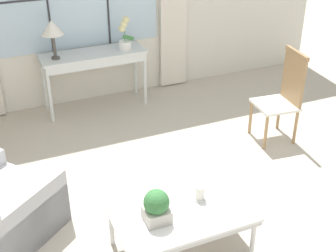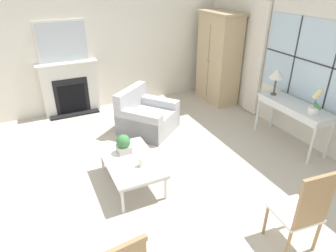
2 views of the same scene
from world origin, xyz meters
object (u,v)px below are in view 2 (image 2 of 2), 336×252
object	(u,v)px
fireplace	(70,84)
side_chair_wooden	(304,209)
potted_orchid	(315,104)
coffee_table	(131,162)
armoire	(219,58)
armchair_upholstered	(147,118)
pillar_candle	(141,162)
table_lamp	(277,74)
console_table	(294,108)
potted_plant_small	(124,144)

from	to	relation	value
fireplace	side_chair_wooden	size ratio (longest dim) A/B	1.80
potted_orchid	coffee_table	xyz separation A→B (m)	(-0.51, -2.84, -0.57)
armoire	potted_orchid	size ratio (longest dim) A/B	4.59
fireplace	armchair_upholstered	world-z (taller)	fireplace
armchair_upholstered	pillar_candle	size ratio (longest dim) A/B	8.86
armoire	table_lamp	size ratio (longest dim) A/B	4.11
console_table	coffee_table	size ratio (longest dim) A/B	1.20
console_table	side_chair_wooden	distance (m)	2.43
coffee_table	table_lamp	bearing A→B (deg)	97.59
fireplace	potted_orchid	xyz separation A→B (m)	(3.39, 3.18, 0.29)
coffee_table	potted_plant_small	distance (m)	0.29
armoire	pillar_candle	xyz separation A→B (m)	(2.40, -2.80, -0.53)
potted_orchid	pillar_candle	bearing A→B (deg)	-96.39
table_lamp	armoire	bearing A→B (deg)	179.68
table_lamp	fireplace	bearing A→B (deg)	-127.88
pillar_candle	console_table	bearing A→B (deg)	92.18
coffee_table	armchair_upholstered	bearing A→B (deg)	150.73
potted_plant_small	pillar_candle	bearing A→B (deg)	13.43
side_chair_wooden	table_lamp	bearing A→B (deg)	144.13
armchair_upholstered	coffee_table	bearing A→B (deg)	-29.27
armoire	armchair_upholstered	size ratio (longest dim) A/B	1.56
fireplace	armoire	size ratio (longest dim) A/B	0.97
table_lamp	potted_orchid	world-z (taller)	table_lamp
armchair_upholstered	side_chair_wooden	size ratio (longest dim) A/B	1.20
potted_orchid	coffee_table	bearing A→B (deg)	-100.23
armchair_upholstered	table_lamp	bearing A→B (deg)	63.21
armchair_upholstered	side_chair_wooden	distance (m)	3.34
side_chair_wooden	potted_plant_small	distance (m)	2.45
armoire	potted_orchid	xyz separation A→B (m)	(2.71, -0.04, -0.07)
fireplace	coffee_table	world-z (taller)	fireplace
armoire	pillar_candle	world-z (taller)	armoire
fireplace	potted_plant_small	bearing A→B (deg)	6.77
fireplace	potted_plant_small	distance (m)	2.67
potted_plant_small	coffee_table	bearing A→B (deg)	6.39
fireplace	table_lamp	bearing A→B (deg)	52.12
console_table	table_lamp	distance (m)	0.67
pillar_candle	potted_plant_small	bearing A→B (deg)	-166.57
table_lamp	armchair_upholstered	bearing A→B (deg)	-116.79
side_chair_wooden	pillar_candle	bearing A→B (deg)	-145.08
table_lamp	coffee_table	world-z (taller)	table_lamp
armchair_upholstered	console_table	bearing A→B (deg)	54.06
side_chair_wooden	potted_plant_small	size ratio (longest dim) A/B	3.77
table_lamp	coffee_table	xyz separation A→B (m)	(0.38, -2.87, -0.78)
table_lamp	potted_plant_small	bearing A→B (deg)	-86.91
side_chair_wooden	fireplace	bearing A→B (deg)	-161.59
console_table	armchair_upholstered	bearing A→B (deg)	-125.94
fireplace	table_lamp	xyz separation A→B (m)	(2.49, 3.21, 0.50)
potted_orchid	pillar_candle	distance (m)	2.82
console_table	coffee_table	bearing A→B (deg)	-91.89
table_lamp	pillar_candle	size ratio (longest dim) A/B	3.35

